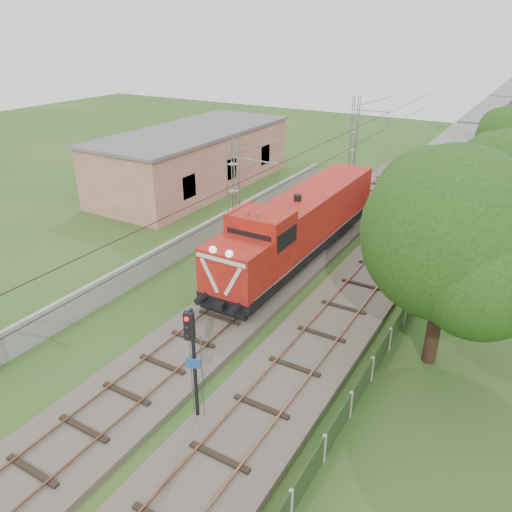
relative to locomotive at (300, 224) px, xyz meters
The scene contains 12 objects.
ground 15.14m from the locomotive, 90.00° to the right, with size 140.00×140.00×0.00m, color #264A1C.
track_main 8.24m from the locomotive, 90.00° to the right, with size 4.20×70.00×0.45m.
track_side 7.42m from the locomotive, 45.25° to the left, with size 4.20×80.00×0.45m.
catenary 4.52m from the locomotive, 134.91° to the right, with size 3.31×70.00×8.00m.
boundary_wall 7.31m from the locomotive, 155.54° to the right, with size 0.25×40.00×1.50m, color #9E9E99.
station_building 17.51m from the locomotive, 148.91° to the left, with size 8.40×20.40×5.22m.
fence 14.49m from the locomotive, 56.21° to the right, with size 0.12×32.00×1.20m.
locomotive is the anchor object (origin of this frame).
coach_rake 54.38m from the locomotive, 84.72° to the left, with size 3.19×95.28×3.69m.
signal_post 15.49m from the locomotive, 78.41° to the right, with size 0.53×0.42×4.93m.
tree_a 12.55m from the locomotive, 34.59° to the right, with size 7.48×7.13×9.70m.
tree_c 22.50m from the locomotive, 64.60° to the left, with size 5.96×5.68×7.73m.
Camera 1 is at (12.39, -11.51, 13.73)m, focal length 35.00 mm.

